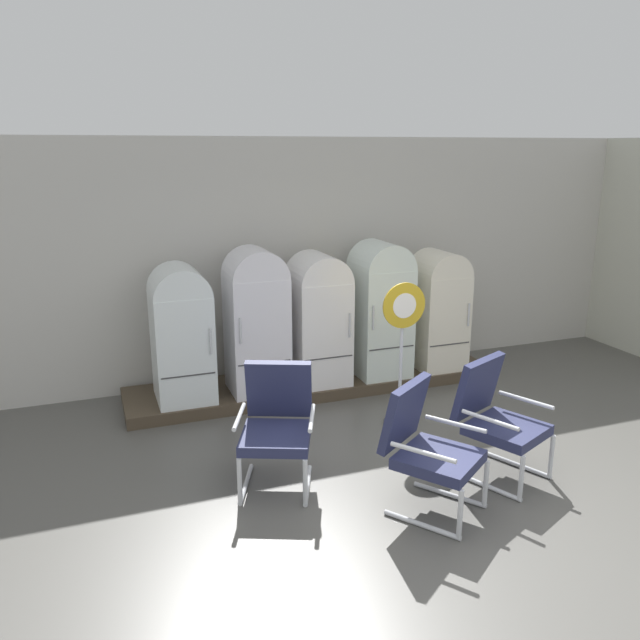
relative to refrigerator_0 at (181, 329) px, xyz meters
The scene contains 12 objects.
ground 3.45m from the refrigerator_0, 62.05° to the right, with size 12.00×10.00×0.05m, color #514F4B.
back_wall 1.81m from the refrigerator_0, 25.18° to the left, with size 11.76×0.12×2.92m.
display_plinth 1.77m from the refrigerator_0, ahead, with size 4.42×0.95×0.13m, color #45392A.
refrigerator_0 is the anchor object (origin of this frame).
refrigerator_1 0.82m from the refrigerator_0, ahead, with size 0.63×0.63×1.62m.
refrigerator_2 1.56m from the refrigerator_0, ahead, with size 0.62×0.70×1.51m.
refrigerator_3 2.34m from the refrigerator_0, ahead, with size 0.62×0.69×1.60m.
refrigerator_4 3.12m from the refrigerator_0, ahead, with size 0.59×0.64×1.46m.
armchair_left 1.95m from the refrigerator_0, 74.64° to the right, with size 0.81×0.88×1.04m.
armchair_right 3.35m from the refrigerator_0, 45.80° to the right, with size 0.82×0.89×1.04m.
armchair_center 3.07m from the refrigerator_0, 61.00° to the right, with size 0.88×0.91×1.04m.
sign_stand 2.35m from the refrigerator_0, 30.21° to the right, with size 0.46×0.32×1.51m.
Camera 1 is at (-2.43, -3.69, 2.80)m, focal length 35.65 mm.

